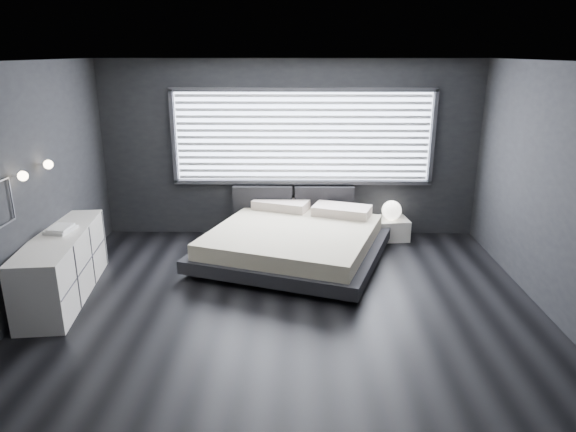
{
  "coord_description": "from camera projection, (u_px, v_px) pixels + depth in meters",
  "views": [
    {
      "loc": [
        0.1,
        -5.35,
        2.89
      ],
      "look_at": [
        0.0,
        0.85,
        0.9
      ],
      "focal_mm": 32.0,
      "sensor_mm": 36.0,
      "label": 1
    }
  ],
  "objects": [
    {
      "name": "room",
      "position": [
        287.0,
        196.0,
        5.55
      ],
      "size": [
        6.04,
        6.0,
        2.8
      ],
      "color": "black",
      "rests_on": "ground"
    },
    {
      "name": "window",
      "position": [
        303.0,
        137.0,
        8.05
      ],
      "size": [
        4.14,
        0.09,
        1.52
      ],
      "color": "white",
      "rests_on": "ground"
    },
    {
      "name": "headboard",
      "position": [
        293.0,
        202.0,
        8.32
      ],
      "size": [
        1.96,
        0.16,
        0.52
      ],
      "color": "black",
      "rests_on": "ground"
    },
    {
      "name": "sconce_near",
      "position": [
        23.0,
        176.0,
        5.59
      ],
      "size": [
        0.18,
        0.11,
        0.11
      ],
      "color": "silver",
      "rests_on": "ground"
    },
    {
      "name": "sconce_far",
      "position": [
        48.0,
        164.0,
        6.16
      ],
      "size": [
        0.18,
        0.11,
        0.11
      ],
      "color": "silver",
      "rests_on": "ground"
    },
    {
      "name": "wall_art_lower",
      "position": [
        0.0,
        204.0,
        5.32
      ],
      "size": [
        0.01,
        0.48,
        0.48
      ],
      "color": "#47474C",
      "rests_on": "ground"
    },
    {
      "name": "bed",
      "position": [
        294.0,
        240.0,
        7.41
      ],
      "size": [
        3.05,
        2.98,
        0.63
      ],
      "color": "black",
      "rests_on": "ground"
    },
    {
      "name": "nightstand",
      "position": [
        389.0,
        228.0,
        8.29
      ],
      "size": [
        0.62,
        0.54,
        0.34
      ],
      "primitive_type": "cube",
      "rotation": [
        0.0,
        0.0,
        0.11
      ],
      "color": "silver",
      "rests_on": "ground"
    },
    {
      "name": "orb_lamp",
      "position": [
        392.0,
        210.0,
        8.14
      ],
      "size": [
        0.31,
        0.31,
        0.31
      ],
      "primitive_type": "sphere",
      "color": "white",
      "rests_on": "nightstand"
    },
    {
      "name": "dresser",
      "position": [
        63.0,
        265.0,
        6.27
      ],
      "size": [
        0.8,
        2.05,
        0.8
      ],
      "color": "silver",
      "rests_on": "ground"
    },
    {
      "name": "book_stack",
      "position": [
        61.0,
        229.0,
        6.24
      ],
      "size": [
        0.31,
        0.38,
        0.07
      ],
      "color": "silver",
      "rests_on": "dresser"
    }
  ]
}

